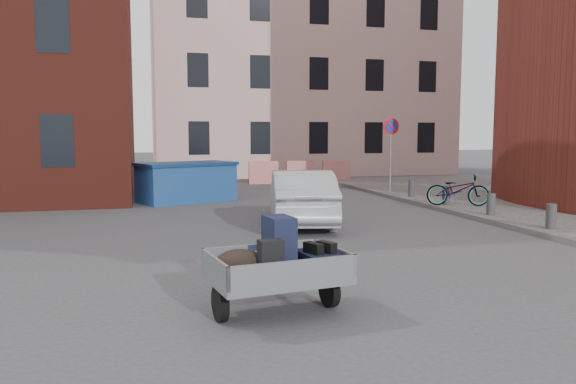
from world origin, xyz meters
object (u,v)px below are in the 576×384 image
object	(u,v)px
dumpster	(186,182)
trailer	(276,265)
silver_car	(301,197)
bicycle	(458,190)

from	to	relation	value
dumpster	trailer	bearing A→B (deg)	-112.36
dumpster	silver_car	size ratio (longest dim) A/B	0.85
trailer	dumpster	xyz separation A→B (m)	(-0.16, 11.91, 0.04)
silver_car	trailer	bearing A→B (deg)	82.51
dumpster	bicycle	distance (m)	8.48
dumpster	bicycle	size ratio (longest dim) A/B	1.95
silver_car	bicycle	world-z (taller)	silver_car
bicycle	trailer	bearing A→B (deg)	161.11
dumpster	bicycle	bearing A→B (deg)	-50.97
trailer	dumpster	size ratio (longest dim) A/B	0.55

